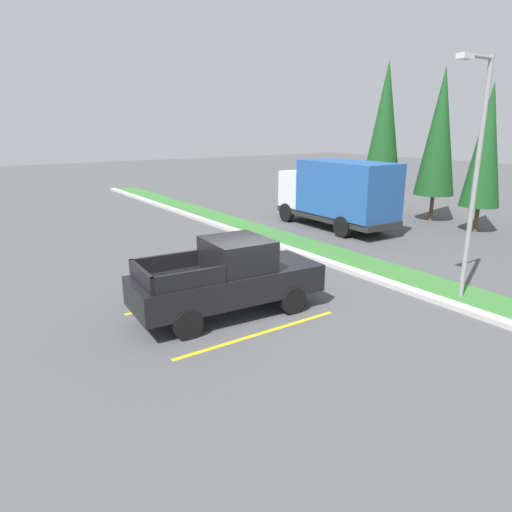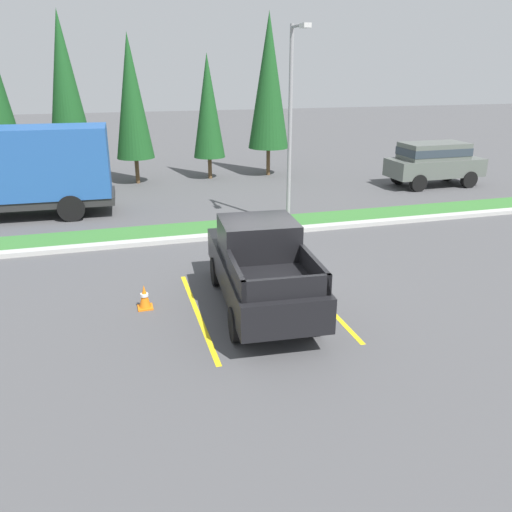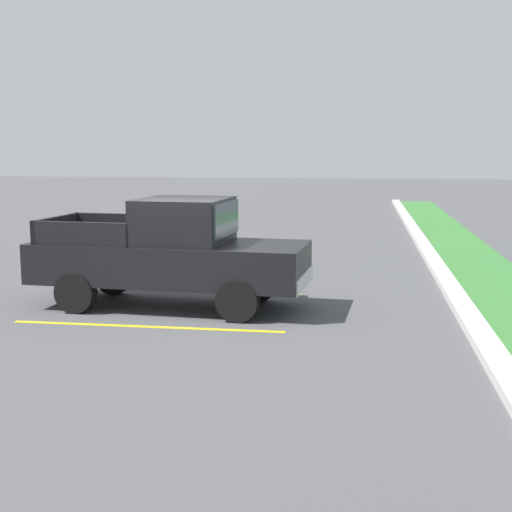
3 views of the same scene
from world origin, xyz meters
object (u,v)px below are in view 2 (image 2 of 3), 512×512
traffic_cone (145,297)px  cypress_tree_left_inner (65,85)px  pickup_truck_main (260,266)px  suv_distant (434,161)px  street_light (292,115)px  cypress_tree_center (131,97)px  cypress_tree_rightmost (269,82)px  cargo_truck_distant (23,169)px  cypress_tree_right_inner (208,106)px

traffic_cone → cypress_tree_left_inner: bearing=97.9°
pickup_truck_main → suv_distant: (11.93, 10.73, 0.20)m
pickup_truck_main → street_light: 7.49m
street_light → cypress_tree_left_inner: 12.50m
suv_distant → cypress_tree_center: size_ratio=0.66×
cypress_tree_rightmost → traffic_cone: bearing=-117.4°
street_light → cypress_tree_center: size_ratio=0.97×
cypress_tree_rightmost → pickup_truck_main: bearing=-107.9°
street_light → cargo_truck_distant: bearing=156.8°
street_light → cypress_tree_right_inner: bearing=96.8°
cypress_tree_rightmost → traffic_cone: 17.44m
cypress_tree_center → traffic_cone: (-0.83, -14.75, -3.86)m
cargo_truck_distant → street_light: (9.32, -4.00, 2.12)m
street_light → cypress_tree_right_inner: 9.39m
cypress_tree_right_inner → cypress_tree_center: bearing=-177.1°
suv_distant → cypress_tree_center: 14.86m
pickup_truck_main → street_light: (2.95, 6.23, 2.92)m
cypress_tree_left_inner → pickup_truck_main: bearing=-73.1°
cypress_tree_left_inner → traffic_cone: size_ratio=13.34×
cypress_tree_left_inner → cypress_tree_rightmost: 9.89m
suv_distant → cypress_tree_right_inner: size_ratio=0.75×
suv_distant → cypress_tree_rightmost: (-6.90, 4.85, 3.55)m
cypress_tree_center → cypress_tree_right_inner: size_ratio=1.14×
cypress_tree_right_inner → traffic_cone: size_ratio=10.30×
suv_distant → traffic_cone: (-14.65, -10.12, -0.95)m
traffic_cone → pickup_truck_main: bearing=-12.6°
pickup_truck_main → suv_distant: size_ratio=1.16×
cargo_truck_distant → pickup_truck_main: bearing=-58.1°
cargo_truck_distant → cypress_tree_left_inner: size_ratio=0.86×
cypress_tree_left_inner → cypress_tree_rightmost: cypress_tree_rightmost is taller
pickup_truck_main → suv_distant: bearing=42.0°
pickup_truck_main → cypress_tree_rightmost: bearing=72.1°
cypress_tree_center → cypress_tree_rightmost: bearing=1.8°
cypress_tree_center → traffic_cone: bearing=-93.2°
pickup_truck_main → cypress_tree_rightmost: cypress_tree_rightmost is taller
pickup_truck_main → traffic_cone: size_ratio=8.92×
cypress_tree_left_inner → cypress_tree_rightmost: (9.88, -0.38, 0.07)m
pickup_truck_main → cypress_tree_right_inner: bearing=83.3°
street_light → cypress_tree_rightmost: cypress_tree_rightmost is taller
cypress_tree_center → cypress_tree_left_inner: bearing=168.5°
cypress_tree_right_inner → cypress_tree_rightmost: cypress_tree_rightmost is taller
cargo_truck_distant → cypress_tree_right_inner: 9.95m
suv_distant → cypress_tree_left_inner: size_ratio=0.58×
suv_distant → traffic_cone: bearing=-145.4°
pickup_truck_main → cypress_tree_center: 15.78m
cargo_truck_distant → street_light: street_light is taller
street_light → cypress_tree_left_inner: size_ratio=0.85×
suv_distant → cypress_tree_right_inner: (-10.09, 4.82, 2.40)m
pickup_truck_main → cargo_truck_distant: size_ratio=0.78×
suv_distant → cypress_tree_right_inner: bearing=154.5°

